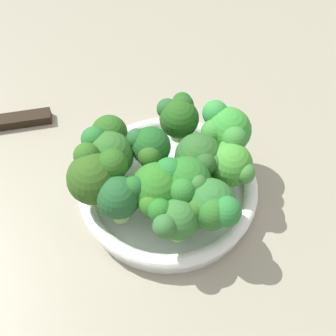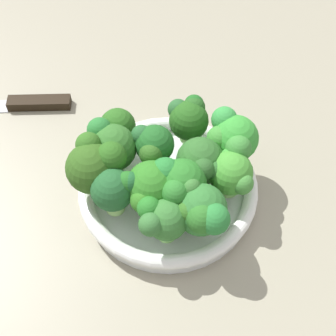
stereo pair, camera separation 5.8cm
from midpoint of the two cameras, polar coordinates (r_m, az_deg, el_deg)
ground_plane at (r=63.02cm, az=4.14°, el=-6.66°), size 130.00×130.00×2.50cm
bowl at (r=62.11cm, az=2.68°, el=-2.72°), size 23.48×23.48×3.34cm
broccoli_floret_0 at (r=59.14cm, az=-4.07°, el=2.37°), size 6.27×6.73×7.05cm
broccoli_floret_1 at (r=58.98cm, az=0.95°, el=2.55°), size 5.86×5.68×6.65cm
broccoli_floret_2 at (r=53.97cm, az=7.23°, el=-5.57°), size 6.52×6.82×6.83cm
broccoli_floret_3 at (r=58.14cm, az=10.58°, el=-0.71°), size 6.02×5.90×6.37cm
broccoli_floret_4 at (r=55.09cm, az=-3.39°, el=-2.80°), size 5.22×5.77×6.79cm
broccoli_floret_5 at (r=55.38cm, az=4.86°, el=-2.24°), size 7.06×6.02×7.33cm
broccoli_floret_6 at (r=62.75cm, az=5.21°, el=5.98°), size 5.85×5.86×6.29cm
broccoli_floret_7 at (r=55.27cm, az=1.20°, el=-2.43°), size 7.14×6.31×7.33cm
broccoli_floret_8 at (r=62.03cm, az=-3.67°, el=4.76°), size 5.22×4.79×5.80cm
broccoli_floret_9 at (r=58.26cm, az=6.89°, el=0.45°), size 6.40×6.48×6.70cm
broccoli_floret_10 at (r=53.40cm, az=2.28°, el=-6.36°), size 5.65×5.62×6.27cm
broccoli_floret_11 at (r=60.56cm, az=10.55°, el=3.43°), size 6.97×6.69×7.16cm
broccoli_floret_12 at (r=56.59cm, az=-6.03°, el=0.13°), size 6.38×7.17×7.98cm
knife at (r=76.47cm, az=-16.67°, el=7.27°), size 12.63×25.41×1.50cm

